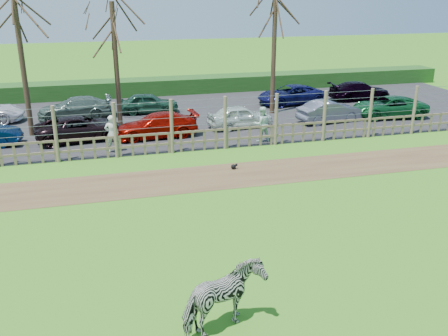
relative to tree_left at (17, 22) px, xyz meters
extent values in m
plane|color=#59A22F|center=(6.50, -12.50, -5.62)|extent=(120.00, 120.00, 0.00)
cube|color=brown|center=(6.50, -8.00, -5.61)|extent=(34.00, 2.80, 0.01)
cube|color=#232326|center=(6.50, 2.00, -5.60)|extent=(44.00, 13.00, 0.04)
cube|color=#1E4716|center=(6.50, 9.00, -5.07)|extent=(46.00, 2.00, 1.10)
cube|color=brown|center=(6.50, -4.50, -5.17)|extent=(30.00, 0.06, 0.10)
cube|color=brown|center=(6.50, -4.50, -4.67)|extent=(30.00, 0.06, 0.10)
cylinder|color=brown|center=(1.50, -4.50, -4.37)|extent=(0.16, 0.16, 2.50)
cylinder|color=brown|center=(4.00, -4.50, -4.37)|extent=(0.16, 0.16, 2.50)
cylinder|color=brown|center=(6.50, -4.50, -4.37)|extent=(0.16, 0.16, 2.50)
cylinder|color=brown|center=(9.00, -4.50, -4.37)|extent=(0.16, 0.16, 2.50)
cylinder|color=brown|center=(11.50, -4.50, -4.37)|extent=(0.16, 0.16, 2.50)
cylinder|color=brown|center=(14.00, -4.50, -4.37)|extent=(0.16, 0.16, 2.50)
cylinder|color=brown|center=(16.50, -4.50, -4.37)|extent=(0.16, 0.16, 2.50)
cylinder|color=brown|center=(19.00, -4.50, -4.37)|extent=(0.16, 0.16, 2.50)
cylinder|color=gray|center=(6.50, -4.50, -4.37)|extent=(30.00, 0.02, 0.02)
cylinder|color=gray|center=(6.50, -4.50, -3.97)|extent=(30.00, 0.02, 0.02)
cylinder|color=gray|center=(6.50, -4.50, -3.57)|extent=(30.00, 0.02, 0.02)
cylinder|color=gray|center=(6.50, -4.50, -3.22)|extent=(30.00, 0.02, 0.02)
cylinder|color=#3D2B1E|center=(0.00, 0.00, -1.87)|extent=(0.26, 0.26, 7.50)
cylinder|color=#3D2B1E|center=(4.50, 1.00, -2.37)|extent=(0.26, 0.26, 6.50)
cylinder|color=#3D2B1E|center=(13.50, 1.50, -2.12)|extent=(0.26, 0.26, 7.00)
imported|color=gray|center=(5.59, -17.26, -4.81)|extent=(2.09, 1.57, 1.60)
imported|color=silver|center=(3.87, -3.76, -4.71)|extent=(0.63, 0.41, 1.72)
imported|color=silver|center=(11.00, -3.90, -4.71)|extent=(0.85, 0.67, 1.72)
sphere|color=black|center=(8.62, -7.31, -5.51)|extent=(0.21, 0.21, 0.21)
sphere|color=black|center=(8.74, -7.31, -5.44)|extent=(0.11, 0.11, 0.11)
imported|color=black|center=(2.43, -1.43, -4.98)|extent=(4.55, 2.57, 1.20)
imported|color=#960A03|center=(6.13, -1.85, -4.98)|extent=(4.23, 1.93, 1.20)
imported|color=silver|center=(10.72, -1.18, -4.98)|extent=(3.66, 1.79, 1.20)
imported|color=slate|center=(15.89, -1.29, -4.98)|extent=(3.78, 1.75, 1.20)
imported|color=#115628|center=(19.67, -1.20, -4.98)|extent=(4.52, 2.49, 1.20)
imported|color=#51675C|center=(2.08, 3.22, -4.98)|extent=(4.18, 1.78, 1.20)
imported|color=#1D4631|center=(6.34, 3.38, -4.98)|extent=(3.62, 1.68, 1.20)
imported|color=#12134C|center=(15.48, 3.51, -4.98)|extent=(4.55, 2.57, 1.20)
imported|color=black|center=(20.44, 3.54, -4.98)|extent=(4.19, 1.83, 1.20)
camera|label=1|loc=(3.26, -26.15, 1.56)|focal=40.00mm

